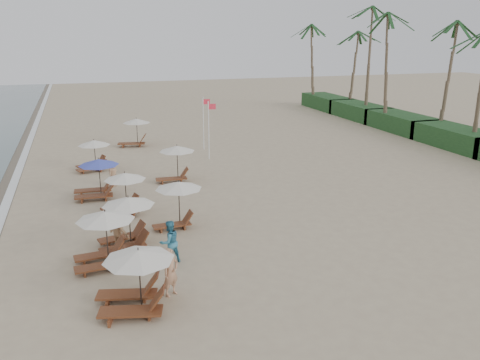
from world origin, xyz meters
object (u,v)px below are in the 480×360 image
object	(u,v)px
lounger_station_5	(92,155)
inland_station_2	(134,131)
lounger_station_1	(101,239)
lounger_station_4	(95,180)
beachgoer_far_b	(112,173)
lounger_station_2	(124,223)
lounger_station_3	(122,194)
lounger_station_0	(132,281)
beachgoer_mid_a	(170,242)
inland_station_1	(175,160)
beachgoer_mid_b	(119,229)
flag_pole_near	(209,127)
beachgoer_near	(171,272)
inland_station_0	(176,198)

from	to	relation	value
lounger_station_5	inland_station_2	bearing A→B (deg)	61.86
lounger_station_1	lounger_station_4	bearing A→B (deg)	89.11
lounger_station_5	beachgoer_far_b	xyz separation A→B (m)	(1.03, -4.18, -0.25)
lounger_station_2	lounger_station_3	size ratio (longest dim) A/B	1.06
lounger_station_0	beachgoer_mid_a	world-z (taller)	lounger_station_0
lounger_station_1	inland_station_1	world-z (taller)	lounger_station_1
beachgoer_mid_b	lounger_station_3	bearing A→B (deg)	-40.42
lounger_station_3	beachgoer_mid_b	world-z (taller)	lounger_station_3
lounger_station_0	beachgoer_mid_b	bearing A→B (deg)	90.14
inland_station_2	flag_pole_near	distance (m)	7.84
lounger_station_3	flag_pole_near	distance (m)	12.37
beachgoer_mid_a	flag_pole_near	world-z (taller)	flag_pole_near
lounger_station_5	inland_station_2	distance (m)	7.60
beachgoer_mid_a	beachgoer_far_b	xyz separation A→B (m)	(-1.38, 11.57, -0.11)
lounger_station_5	inland_station_2	xyz separation A→B (m)	(3.58, 6.70, 0.23)
lounger_station_0	beachgoer_near	size ratio (longest dim) A/B	1.56
lounger_station_3	lounger_station_0	bearing A→B (deg)	-93.19
lounger_station_2	beachgoer_far_b	distance (m)	9.48
lounger_station_0	lounger_station_4	bearing A→B (deg)	92.89
inland_station_0	lounger_station_0	bearing A→B (deg)	-112.34
beachgoer_mid_a	lounger_station_5	bearing A→B (deg)	-101.44
beachgoer_mid_b	beachgoer_mid_a	bearing A→B (deg)	-170.54
lounger_station_4	inland_station_2	size ratio (longest dim) A/B	0.92
lounger_station_1	inland_station_2	world-z (taller)	lounger_station_1
beachgoer_mid_a	beachgoer_far_b	distance (m)	11.65
beachgoer_mid_a	beachgoer_mid_b	distance (m)	2.69
lounger_station_1	lounger_station_2	bearing A→B (deg)	56.59
lounger_station_3	beachgoer_far_b	xyz separation A→B (m)	(-0.09, 5.23, -0.31)
flag_pole_near	inland_station_2	bearing A→B (deg)	127.71
lounger_station_0	inland_station_1	size ratio (longest dim) A/B	1.05
beachgoer_mid_b	flag_pole_near	size ratio (longest dim) A/B	0.44
lounger_station_0	lounger_station_1	bearing A→B (deg)	101.97
inland_station_1	beachgoer_near	bearing A→B (deg)	-101.49
lounger_station_5	beachgoer_far_b	bearing A→B (deg)	-76.17
lounger_station_3	beachgoer_near	distance (m)	8.98
lounger_station_3	lounger_station_5	size ratio (longest dim) A/B	0.99
inland_station_1	beachgoer_near	world-z (taller)	inland_station_1
lounger_station_3	flag_pole_near	xyz separation A→B (m)	(7.21, 9.97, 1.26)
beachgoer_near	flag_pole_near	bearing A→B (deg)	39.05
lounger_station_5	beachgoer_near	size ratio (longest dim) A/B	1.39
lounger_station_4	inland_station_0	bearing A→B (deg)	-59.47
flag_pole_near	lounger_station_2	bearing A→B (deg)	-117.80
inland_station_0	inland_station_2	size ratio (longest dim) A/B	0.88
beachgoer_far_b	flag_pole_near	size ratio (longest dim) A/B	0.37
lounger_station_1	inland_station_2	size ratio (longest dim) A/B	0.89
lounger_station_1	lounger_station_3	distance (m)	5.96
inland_station_1	beachgoer_far_b	size ratio (longest dim) A/B	1.68
lounger_station_2	inland_station_1	world-z (taller)	lounger_station_2
lounger_station_5	inland_station_2	world-z (taller)	inland_station_2
inland_station_2	inland_station_0	bearing A→B (deg)	-90.50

